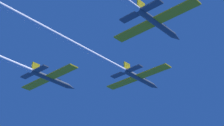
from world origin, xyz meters
The scene contains 1 object.
jet_lead centered at (-0.75, -16.98, 0.90)m, with size 19.57×61.81×3.24m.
Camera 1 is at (50.42, -66.12, -40.66)m, focal length 57.01 mm.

